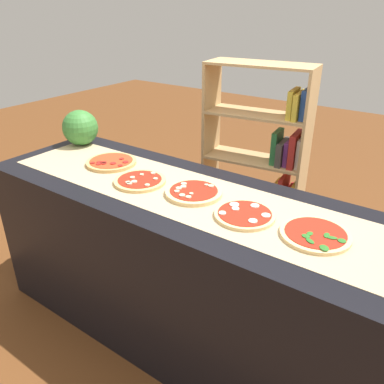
{
  "coord_description": "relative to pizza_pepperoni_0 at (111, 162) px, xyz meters",
  "views": [
    {
      "loc": [
        1.01,
        -1.42,
        1.8
      ],
      "look_at": [
        0.0,
        0.0,
        0.94
      ],
      "focal_mm": 36.74,
      "sensor_mm": 36.0,
      "label": 1
    }
  ],
  "objects": [
    {
      "name": "ground_plane",
      "position": [
        0.63,
        -0.06,
        -0.94
      ],
      "size": [
        12.0,
        12.0,
        0.0
      ],
      "primitive_type": "plane",
      "color": "brown"
    },
    {
      "name": "counter",
      "position": [
        0.63,
        -0.06,
        -0.48
      ],
      "size": [
        2.41,
        0.74,
        0.92
      ],
      "primitive_type": "cube",
      "color": "black",
      "rests_on": "ground_plane"
    },
    {
      "name": "parchment_paper",
      "position": [
        0.63,
        -0.06,
        -0.01
      ],
      "size": [
        2.23,
        0.49,
        0.0
      ],
      "primitive_type": "cube",
      "color": "tan",
      "rests_on": "counter"
    },
    {
      "name": "pizza_pepperoni_0",
      "position": [
        0.0,
        0.0,
        0.0
      ],
      "size": [
        0.29,
        0.29,
        0.03
      ],
      "color": "tan",
      "rests_on": "parchment_paper"
    },
    {
      "name": "pizza_mushroom_1",
      "position": [
        0.31,
        -0.1,
        -0.0
      ],
      "size": [
        0.28,
        0.28,
        0.03
      ],
      "color": "#DBB26B",
      "rests_on": "parchment_paper"
    },
    {
      "name": "pizza_mushroom_2",
      "position": [
        0.63,
        -0.05,
        0.0
      ],
      "size": [
        0.29,
        0.29,
        0.03
      ],
      "color": "#E5C17F",
      "rests_on": "parchment_paper"
    },
    {
      "name": "pizza_mozzarella_3",
      "position": [
        0.94,
        -0.1,
        -0.0
      ],
      "size": [
        0.27,
        0.27,
        0.02
      ],
      "color": "#E5C17F",
      "rests_on": "parchment_paper"
    },
    {
      "name": "pizza_spinach_4",
      "position": [
        1.26,
        -0.08,
        -0.0
      ],
      "size": [
        0.29,
        0.29,
        0.02
      ],
      "color": "#E5C17F",
      "rests_on": "parchment_paper"
    },
    {
      "name": "watermelon",
      "position": [
        -0.42,
        0.14,
        0.1
      ],
      "size": [
        0.23,
        0.23,
        0.23
      ],
      "primitive_type": "sphere",
      "color": "#387A33",
      "rests_on": "counter"
    },
    {
      "name": "bookshelf",
      "position": [
        0.51,
        1.09,
        -0.31
      ],
      "size": [
        0.79,
        0.39,
        1.41
      ],
      "color": "tan",
      "rests_on": "ground_plane"
    }
  ]
}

